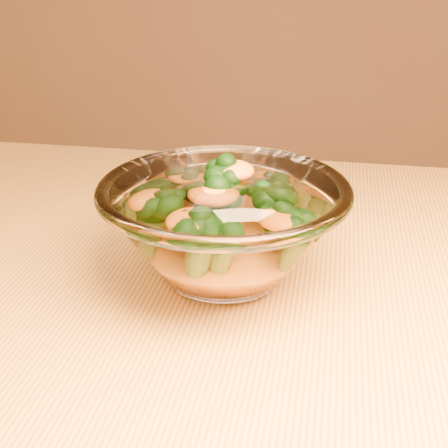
# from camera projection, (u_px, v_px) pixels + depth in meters

# --- Properties ---
(table) EXTENTS (1.20, 0.80, 0.75)m
(table) POSITION_uv_depth(u_px,v_px,m) (288.00, 400.00, 0.59)
(table) COLOR #C88C3C
(table) RESTS_ON ground
(glass_bowl) EXTENTS (0.23, 0.23, 0.10)m
(glass_bowl) POSITION_uv_depth(u_px,v_px,m) (224.00, 229.00, 0.57)
(glass_bowl) COLOR white
(glass_bowl) RESTS_ON table
(cheese_sauce) EXTENTS (0.12, 0.12, 0.03)m
(cheese_sauce) POSITION_uv_depth(u_px,v_px,m) (224.00, 250.00, 0.58)
(cheese_sauce) COLOR orange
(cheese_sauce) RESTS_ON glass_bowl
(broccoli_heap) EXTENTS (0.15, 0.15, 0.08)m
(broccoli_heap) POSITION_uv_depth(u_px,v_px,m) (220.00, 211.00, 0.57)
(broccoli_heap) COLOR black
(broccoli_heap) RESTS_ON cheese_sauce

